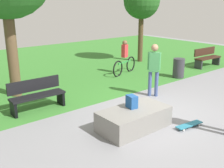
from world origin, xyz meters
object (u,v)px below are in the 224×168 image
trash_bin (179,68)px  concrete_ledge (134,119)px  backpack_on_ledge (132,102)px  skateboard_by_ledge (189,125)px  park_bench_by_oak (207,57)px  cyclist_on_bicycle (125,60)px  skater_watching (154,66)px  park_bench_near_lamppost (37,94)px  tree_leaning_ash (142,2)px

trash_bin → concrete_ledge: bearing=-154.5°
backpack_on_ledge → skateboard_by_ledge: 1.61m
backpack_on_ledge → park_bench_by_oak: park_bench_by_oak is taller
backpack_on_ledge → cyclist_on_bicycle: bearing=149.4°
skater_watching → park_bench_near_lamppost: skater_watching is taller
tree_leaning_ash → cyclist_on_bicycle: bearing=-149.3°
trash_bin → cyclist_on_bicycle: 2.36m
tree_leaning_ash → trash_bin: size_ratio=4.98×
skater_watching → skateboard_by_ledge: bearing=-115.6°
skater_watching → park_bench_by_oak: bearing=13.7°
concrete_ledge → tree_leaning_ash: 8.61m
concrete_ledge → park_bench_by_oak: (7.52, 2.67, 0.22)m
skateboard_by_ledge → concrete_ledge: bearing=143.1°
park_bench_near_lamppost → cyclist_on_bicycle: cyclist_on_bicycle is taller
skateboard_by_ledge → skater_watching: bearing=64.4°
trash_bin → skater_watching: bearing=-160.6°
park_bench_near_lamppost → park_bench_by_oak: same height
park_bench_by_oak → cyclist_on_bicycle: (-4.07, 1.54, 0.15)m
tree_leaning_ash → trash_bin: (-1.07, -3.35, -2.69)m
backpack_on_ledge → tree_leaning_ash: 8.38m
park_bench_near_lamppost → cyclist_on_bicycle: (4.81, 1.48, 0.15)m
trash_bin → cyclist_on_bicycle: bearing=124.8°
park_bench_by_oak → cyclist_on_bicycle: cyclist_on_bicycle is taller
concrete_ledge → park_bench_by_oak: bearing=19.5°
concrete_ledge → trash_bin: (4.79, 2.29, 0.15)m
concrete_ledge → park_bench_by_oak: 7.99m
tree_leaning_ash → cyclist_on_bicycle: size_ratio=2.32×
park_bench_near_lamppost → trash_bin: (6.14, -0.44, -0.07)m
backpack_on_ledge → trash_bin: backpack_on_ledge is taller
park_bench_by_oak → tree_leaning_ash: bearing=119.3°
backpack_on_ledge → park_bench_near_lamppost: bearing=-142.7°
backpack_on_ledge → trash_bin: 5.24m
concrete_ledge → tree_leaning_ash: tree_leaning_ash is taller
skater_watching → cyclist_on_bicycle: size_ratio=1.01×
backpack_on_ledge → park_bench_by_oak: bearing=118.2°
tree_leaning_ash → cyclist_on_bicycle: 3.73m
park_bench_by_oak → skater_watching: bearing=-166.3°
concrete_ledge → park_bench_by_oak: park_bench_by_oak is taller
concrete_ledge → skater_watching: 2.72m
tree_leaning_ash → backpack_on_ledge: bearing=-136.6°
skateboard_by_ledge → park_bench_by_oak: bearing=28.9°
concrete_ledge → cyclist_on_bicycle: (3.45, 4.21, 0.37)m
concrete_ledge → trash_bin: size_ratio=2.22×
backpack_on_ledge → park_bench_by_oak: 7.92m
park_bench_near_lamppost → concrete_ledge: bearing=-63.6°
skater_watching → trash_bin: 2.81m
skater_watching → tree_leaning_ash: 5.97m
park_bench_near_lamppost → cyclist_on_bicycle: 5.03m
park_bench_near_lamppost → trash_bin: size_ratio=1.96×
concrete_ledge → skater_watching: bearing=31.9°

